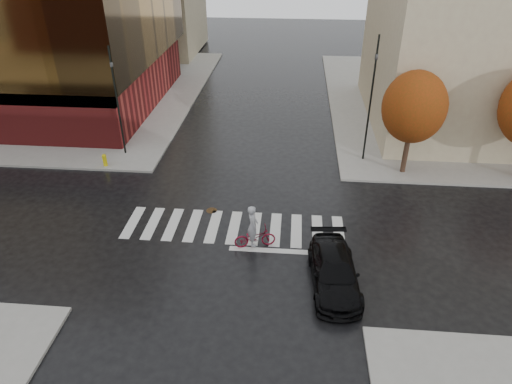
# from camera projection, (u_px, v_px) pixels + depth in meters

# --- Properties ---
(ground) EXTENTS (120.00, 120.00, 0.00)m
(ground) POSITION_uv_depth(u_px,v_px,m) (233.00, 233.00, 23.74)
(ground) COLOR black
(ground) RESTS_ON ground
(sidewalk_nw) EXTENTS (30.00, 30.00, 0.15)m
(sidewalk_nw) POSITION_uv_depth(u_px,v_px,m) (42.00, 91.00, 43.21)
(sidewalk_nw) COLOR gray
(sidewalk_nw) RESTS_ON ground
(sidewalk_ne) EXTENTS (30.00, 30.00, 0.15)m
(sidewalk_ne) POSITION_uv_depth(u_px,v_px,m) (501.00, 104.00, 40.08)
(sidewalk_ne) COLOR gray
(sidewalk_ne) RESTS_ON ground
(crosswalk) EXTENTS (12.00, 3.00, 0.01)m
(crosswalk) POSITION_uv_depth(u_px,v_px,m) (234.00, 227.00, 24.16)
(crosswalk) COLOR silver
(crosswalk) RESTS_ON ground
(tree_ne_a) EXTENTS (3.80, 3.80, 6.50)m
(tree_ne_a) POSITION_uv_depth(u_px,v_px,m) (414.00, 107.00, 27.03)
(tree_ne_a) COLOR black
(tree_ne_a) RESTS_ON sidewalk_ne
(sedan) EXTENTS (2.40, 5.10, 1.44)m
(sedan) POSITION_uv_depth(u_px,v_px,m) (334.00, 271.00, 20.06)
(sedan) COLOR black
(sedan) RESTS_ON ground
(cyclist) EXTENTS (2.16, 1.18, 2.33)m
(cyclist) POSITION_uv_depth(u_px,v_px,m) (254.00, 233.00, 22.39)
(cyclist) COLOR maroon
(cyclist) RESTS_ON ground
(traffic_light_nw) EXTENTS (0.22, 0.20, 7.25)m
(traffic_light_nw) POSITION_uv_depth(u_px,v_px,m) (116.00, 95.00, 29.42)
(traffic_light_nw) COLOR black
(traffic_light_nw) RESTS_ON sidewalk_nw
(traffic_light_ne) EXTENTS (0.19, 0.22, 8.10)m
(traffic_light_ne) POSITION_uv_depth(u_px,v_px,m) (372.00, 91.00, 28.35)
(traffic_light_ne) COLOR black
(traffic_light_ne) RESTS_ON sidewalk_ne
(fire_hydrant) EXTENTS (0.29, 0.29, 0.83)m
(fire_hydrant) POSITION_uv_depth(u_px,v_px,m) (105.00, 159.00, 29.67)
(fire_hydrant) COLOR yellow
(fire_hydrant) RESTS_ON sidewalk_nw
(manhole) EXTENTS (0.80, 0.80, 0.01)m
(manhole) POSITION_uv_depth(u_px,v_px,m) (212.00, 210.00, 25.55)
(manhole) COLOR #442F18
(manhole) RESTS_ON ground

